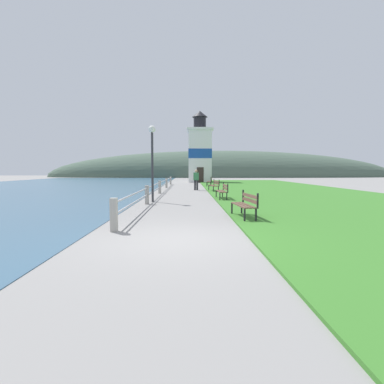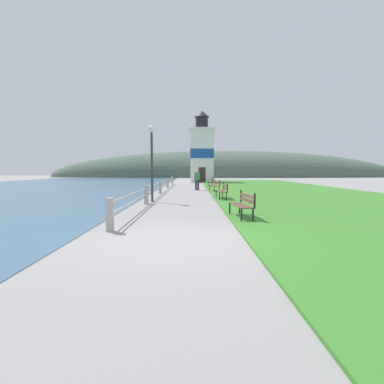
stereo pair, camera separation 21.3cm
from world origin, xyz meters
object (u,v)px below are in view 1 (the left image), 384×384
Objects in this scene: park_bench_near at (246,203)px; park_bench_far at (215,185)px; lighthouse at (200,152)px; park_bench_midway at (223,190)px; lamp_post at (152,149)px; park_bench_by_lighthouse at (210,181)px; person_strolling at (196,179)px.

park_bench_far is at bearing -96.13° from park_bench_near.
lighthouse is at bearing -95.15° from park_bench_near.
park_bench_near is 0.87× the size of park_bench_far.
park_bench_near is 6.62m from park_bench_midway.
park_bench_midway is 0.48× the size of lamp_post.
park_bench_by_lighthouse is 15.36m from lamp_post.
person_strolling is (-1.31, 7.78, 0.38)m from park_bench_midway.
person_strolling is at bearing -81.24° from park_bench_midway.
park_bench_by_lighthouse is at bearing -6.41° from person_strolling.
lamp_post is (-3.85, 5.48, 2.20)m from park_bench_near.
park_bench_midway is 23.98m from lighthouse.
park_bench_near is 14.48m from person_strolling.
park_bench_midway and park_bench_far have the same top height.
lighthouse is (-0.65, 10.20, 3.54)m from park_bench_by_lighthouse.
park_bench_midway and park_bench_by_lighthouse have the same top height.
lamp_post is (-4.06, -14.65, 2.20)m from park_bench_by_lighthouse.
park_bench_midway is 6.03m from park_bench_far.
lighthouse is at bearing -79.62° from park_bench_by_lighthouse.
lighthouse is (-0.44, 30.34, 3.54)m from park_bench_near.
park_bench_by_lighthouse is 0.21× the size of lighthouse.
lighthouse reaches higher than lamp_post.
park_bench_midway is 0.96× the size of park_bench_by_lighthouse.
park_bench_midway is 4.56m from lamp_post.
lamp_post reaches higher than park_bench_far.
park_bench_far is 0.21× the size of lighthouse.
lighthouse reaches higher than park_bench_near.
lamp_post is (-3.82, -1.14, 2.20)m from park_bench_midway.
lamp_post reaches higher than park_bench_near.
lighthouse is at bearing -89.79° from park_bench_midway.
park_bench_far is at bearing -91.35° from park_bench_midway.
park_bench_midway is 0.20× the size of lighthouse.
park_bench_by_lighthouse is (0.24, 13.51, 0.00)m from park_bench_midway.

